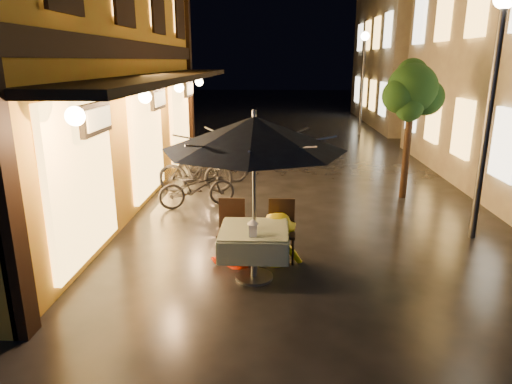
{
  "coord_description": "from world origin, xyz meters",
  "views": [
    {
      "loc": [
        -0.57,
        -5.91,
        3.09
      ],
      "look_at": [
        -0.88,
        0.8,
        1.15
      ],
      "focal_mm": 32.0,
      "sensor_mm": 36.0,
      "label": 1
    }
  ],
  "objects_px": {
    "person_yellow": "(278,215)",
    "bicycle_0": "(197,187)",
    "cafe_table": "(254,241)",
    "patio_umbrella": "(254,133)",
    "table_lantern": "(253,227)",
    "person_orange": "(233,218)",
    "streetlamp_near": "(495,72)"
  },
  "relations": [
    {
      "from": "person_yellow",
      "to": "bicycle_0",
      "type": "xyz_separation_m",
      "value": [
        -1.75,
        2.8,
        -0.36
      ]
    },
    {
      "from": "bicycle_0",
      "to": "cafe_table",
      "type": "bearing_deg",
      "value": -178.59
    },
    {
      "from": "patio_umbrella",
      "to": "table_lantern",
      "type": "relative_size",
      "value": 10.19
    },
    {
      "from": "patio_umbrella",
      "to": "person_yellow",
      "type": "relative_size",
      "value": 1.59
    },
    {
      "from": "person_orange",
      "to": "person_yellow",
      "type": "bearing_deg",
      "value": 166.74
    },
    {
      "from": "cafe_table",
      "to": "person_yellow",
      "type": "bearing_deg",
      "value": 58.5
    },
    {
      "from": "cafe_table",
      "to": "person_orange",
      "type": "distance_m",
      "value": 0.64
    },
    {
      "from": "cafe_table",
      "to": "table_lantern",
      "type": "distance_m",
      "value": 0.45
    },
    {
      "from": "person_yellow",
      "to": "bicycle_0",
      "type": "bearing_deg",
      "value": -72.87
    },
    {
      "from": "person_yellow",
      "to": "bicycle_0",
      "type": "height_order",
      "value": "person_yellow"
    },
    {
      "from": "patio_umbrella",
      "to": "bicycle_0",
      "type": "height_order",
      "value": "patio_umbrella"
    },
    {
      "from": "streetlamp_near",
      "to": "person_yellow",
      "type": "distance_m",
      "value": 4.31
    },
    {
      "from": "cafe_table",
      "to": "patio_umbrella",
      "type": "xyz_separation_m",
      "value": [
        0.0,
        0.0,
        1.56
      ]
    },
    {
      "from": "table_lantern",
      "to": "person_yellow",
      "type": "bearing_deg",
      "value": 68.37
    },
    {
      "from": "patio_umbrella",
      "to": "bicycle_0",
      "type": "bearing_deg",
      "value": 112.9
    },
    {
      "from": "table_lantern",
      "to": "streetlamp_near",
      "type": "bearing_deg",
      "value": 28.39
    },
    {
      "from": "cafe_table",
      "to": "bicycle_0",
      "type": "height_order",
      "value": "bicycle_0"
    },
    {
      "from": "streetlamp_near",
      "to": "bicycle_0",
      "type": "bearing_deg",
      "value": 163.62
    },
    {
      "from": "table_lantern",
      "to": "bicycle_0",
      "type": "height_order",
      "value": "table_lantern"
    },
    {
      "from": "patio_umbrella",
      "to": "cafe_table",
      "type": "bearing_deg",
      "value": -165.96
    },
    {
      "from": "person_orange",
      "to": "streetlamp_near",
      "type": "bearing_deg",
      "value": -179.68
    },
    {
      "from": "streetlamp_near",
      "to": "table_lantern",
      "type": "bearing_deg",
      "value": -151.61
    },
    {
      "from": "streetlamp_near",
      "to": "cafe_table",
      "type": "distance_m",
      "value": 4.87
    },
    {
      "from": "patio_umbrella",
      "to": "table_lantern",
      "type": "distance_m",
      "value": 1.27
    },
    {
      "from": "cafe_table",
      "to": "bicycle_0",
      "type": "distance_m",
      "value": 3.64
    },
    {
      "from": "patio_umbrella",
      "to": "person_orange",
      "type": "relative_size",
      "value": 1.71
    },
    {
      "from": "table_lantern",
      "to": "person_orange",
      "type": "xyz_separation_m",
      "value": [
        -0.35,
        0.81,
        -0.17
      ]
    },
    {
      "from": "cafe_table",
      "to": "table_lantern",
      "type": "bearing_deg",
      "value": -90.0
    },
    {
      "from": "patio_umbrella",
      "to": "person_orange",
      "type": "bearing_deg",
      "value": 124.23
    },
    {
      "from": "cafe_table",
      "to": "table_lantern",
      "type": "xyz_separation_m",
      "value": [
        0.0,
        -0.3,
        0.33
      ]
    },
    {
      "from": "table_lantern",
      "to": "bicycle_0",
      "type": "bearing_deg",
      "value": 111.19
    },
    {
      "from": "patio_umbrella",
      "to": "bicycle_0",
      "type": "xyz_separation_m",
      "value": [
        -1.42,
        3.35,
        -1.71
      ]
    }
  ]
}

